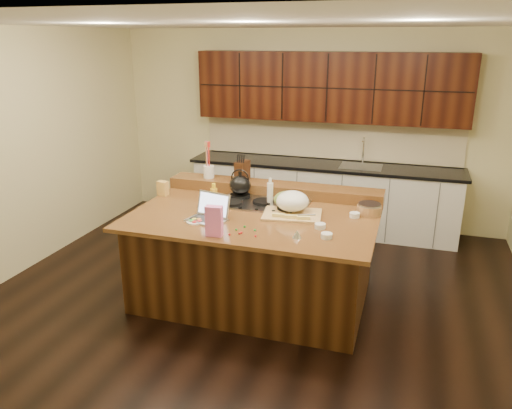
% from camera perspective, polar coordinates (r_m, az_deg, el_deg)
% --- Properties ---
extents(room, '(5.52, 5.02, 2.72)m').
position_cam_1_polar(room, '(4.80, -0.18, 3.78)').
color(room, black).
rests_on(room, ground).
extents(island, '(2.40, 1.60, 0.92)m').
position_cam_1_polar(island, '(5.10, -0.17, -5.89)').
color(island, black).
rests_on(island, ground).
extents(back_ledge, '(2.40, 0.30, 0.12)m').
position_cam_1_polar(back_ledge, '(5.55, 2.03, 1.84)').
color(back_ledge, black).
rests_on(back_ledge, island).
extents(cooktop, '(0.92, 0.52, 0.05)m').
position_cam_1_polar(cooktop, '(5.19, 0.83, 0.16)').
color(cooktop, gray).
rests_on(cooktop, island).
extents(back_counter, '(3.70, 0.66, 2.40)m').
position_cam_1_polar(back_counter, '(6.92, 7.87, 5.09)').
color(back_counter, silver).
rests_on(back_counter, ground).
extents(kettle, '(0.29, 0.29, 0.21)m').
position_cam_1_polar(kettle, '(5.36, -1.83, 2.24)').
color(kettle, black).
rests_on(kettle, cooktop).
extents(green_bowl, '(0.37, 0.37, 0.16)m').
position_cam_1_polar(green_bowl, '(4.97, 3.72, 0.58)').
color(green_bowl, '#59752F').
rests_on(green_bowl, cooktop).
extents(laptop, '(0.41, 0.36, 0.25)m').
position_cam_1_polar(laptop, '(4.77, -5.33, -0.95)').
color(laptop, '#B7B7BC').
rests_on(laptop, island).
extents(oil_bottle, '(0.08, 0.08, 0.27)m').
position_cam_1_polar(oil_bottle, '(4.87, -4.81, 0.31)').
color(oil_bottle, gold).
rests_on(oil_bottle, island).
extents(vinegar_bottle, '(0.07, 0.07, 0.25)m').
position_cam_1_polar(vinegar_bottle, '(5.11, 1.62, 1.14)').
color(vinegar_bottle, silver).
rests_on(vinegar_bottle, island).
extents(wooden_tray, '(0.61, 0.48, 0.23)m').
position_cam_1_polar(wooden_tray, '(4.90, 4.17, 0.04)').
color(wooden_tray, tan).
rests_on(wooden_tray, island).
extents(ramekin_a, '(0.11, 0.11, 0.04)m').
position_cam_1_polar(ramekin_a, '(4.37, 8.07, -3.55)').
color(ramekin_a, white).
rests_on(ramekin_a, island).
extents(ramekin_b, '(0.11, 0.11, 0.04)m').
position_cam_1_polar(ramekin_b, '(4.59, 7.34, -2.44)').
color(ramekin_b, white).
rests_on(ramekin_b, island).
extents(ramekin_c, '(0.13, 0.13, 0.04)m').
position_cam_1_polar(ramekin_c, '(4.92, 11.20, -1.18)').
color(ramekin_c, white).
rests_on(ramekin_c, island).
extents(strainer_bowl, '(0.31, 0.31, 0.09)m').
position_cam_1_polar(strainer_bowl, '(5.03, 12.81, -0.59)').
color(strainer_bowl, '#996B3F').
rests_on(strainer_bowl, island).
extents(kitchen_timer, '(0.09, 0.09, 0.07)m').
position_cam_1_polar(kitchen_timer, '(4.34, 4.70, -3.39)').
color(kitchen_timer, silver).
rests_on(kitchen_timer, island).
extents(pink_bag, '(0.15, 0.09, 0.27)m').
position_cam_1_polar(pink_bag, '(4.36, -4.82, -1.89)').
color(pink_bag, pink).
rests_on(pink_bag, island).
extents(candy_plate, '(0.24, 0.24, 0.01)m').
position_cam_1_polar(candy_plate, '(4.74, -6.88, -1.94)').
color(candy_plate, white).
rests_on(candy_plate, island).
extents(package_box, '(0.12, 0.10, 0.16)m').
position_cam_1_polar(package_box, '(5.58, -10.61, 1.84)').
color(package_box, gold).
rests_on(package_box, island).
extents(utensil_crock, '(0.13, 0.13, 0.14)m').
position_cam_1_polar(utensil_crock, '(5.76, -5.43, 3.74)').
color(utensil_crock, white).
rests_on(utensil_crock, back_ledge).
extents(knife_block, '(0.14, 0.20, 0.23)m').
position_cam_1_polar(knife_block, '(5.61, -1.58, 3.86)').
color(knife_block, black).
rests_on(knife_block, back_ledge).
extents(gumdrop_0, '(0.02, 0.02, 0.02)m').
position_cam_1_polar(gumdrop_0, '(4.42, -1.91, -3.31)').
color(gumdrop_0, red).
rests_on(gumdrop_0, island).
extents(gumdrop_1, '(0.02, 0.02, 0.02)m').
position_cam_1_polar(gumdrop_1, '(4.64, -4.01, -2.25)').
color(gumdrop_1, '#198C26').
rests_on(gumdrop_1, island).
extents(gumdrop_2, '(0.02, 0.02, 0.02)m').
position_cam_1_polar(gumdrop_2, '(4.40, -3.05, -3.43)').
color(gumdrop_2, red).
rests_on(gumdrop_2, island).
extents(gumdrop_3, '(0.02, 0.02, 0.02)m').
position_cam_1_polar(gumdrop_3, '(4.64, -4.46, -2.26)').
color(gumdrop_3, '#198C26').
rests_on(gumdrop_3, island).
extents(gumdrop_4, '(0.02, 0.02, 0.02)m').
position_cam_1_polar(gumdrop_4, '(4.43, -1.69, -3.23)').
color(gumdrop_4, red).
rests_on(gumdrop_4, island).
extents(gumdrop_5, '(0.02, 0.02, 0.02)m').
position_cam_1_polar(gumdrop_5, '(4.49, -0.13, -2.94)').
color(gumdrop_5, '#198C26').
rests_on(gumdrop_5, island).
extents(gumdrop_6, '(0.02, 0.02, 0.02)m').
position_cam_1_polar(gumdrop_6, '(4.36, -0.06, -3.63)').
color(gumdrop_6, red).
rests_on(gumdrop_6, island).
extents(gumdrop_7, '(0.02, 0.02, 0.02)m').
position_cam_1_polar(gumdrop_7, '(4.50, -2.28, -2.88)').
color(gumdrop_7, '#198C26').
rests_on(gumdrop_7, island).
extents(gumdrop_8, '(0.02, 0.02, 0.02)m').
position_cam_1_polar(gumdrop_8, '(4.61, -4.54, -2.41)').
color(gumdrop_8, red).
rests_on(gumdrop_8, island).
extents(gumdrop_9, '(0.02, 0.02, 0.02)m').
position_cam_1_polar(gumdrop_9, '(4.57, -1.31, -2.54)').
color(gumdrop_9, '#198C26').
rests_on(gumdrop_9, island).
extents(gumdrop_10, '(0.02, 0.02, 0.02)m').
position_cam_1_polar(gumdrop_10, '(4.61, -4.88, -2.42)').
color(gumdrop_10, red).
rests_on(gumdrop_10, island).
extents(gumdrop_11, '(0.02, 0.02, 0.02)m').
position_cam_1_polar(gumdrop_11, '(4.59, -5.16, -2.52)').
color(gumdrop_11, '#198C26').
rests_on(gumdrop_11, island).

